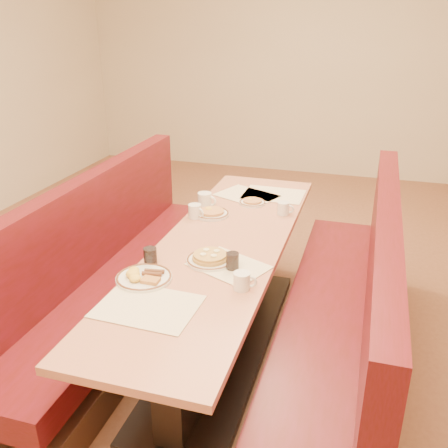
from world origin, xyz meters
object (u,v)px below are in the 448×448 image
(soda_tumbler_mid, at_px, (232,261))
(soda_tumbler_near, at_px, (150,256))
(pancake_plate, at_px, (210,258))
(booth_right, at_px, (345,321))
(booth_left, at_px, (114,283))
(coffee_mug_a, at_px, (242,281))
(coffee_mug_d, at_px, (205,200))
(eggs_plate, at_px, (143,277))
(coffee_mug_c, at_px, (284,208))
(diner_table, at_px, (222,299))
(coffee_mug_b, at_px, (195,211))

(soda_tumbler_mid, bearing_deg, soda_tumbler_near, -170.13)
(pancake_plate, relative_size, soda_tumbler_near, 2.65)
(booth_right, height_order, soda_tumbler_mid, booth_right)
(booth_left, xyz_separation_m, pancake_plate, (0.74, -0.24, 0.41))
(coffee_mug_a, bearing_deg, coffee_mug_d, 111.51)
(eggs_plate, distance_m, soda_tumbler_near, 0.17)
(soda_tumbler_mid, bearing_deg, coffee_mug_c, 82.26)
(diner_table, bearing_deg, eggs_plate, -114.97)
(eggs_plate, distance_m, coffee_mug_d, 1.05)
(booth_right, height_order, coffee_mug_b, booth_right)
(diner_table, height_order, soda_tumbler_near, soda_tumbler_near)
(booth_right, relative_size, coffee_mug_c, 22.35)
(booth_left, relative_size, coffee_mug_d, 18.53)
(coffee_mug_a, distance_m, soda_tumbler_near, 0.54)
(eggs_plate, distance_m, coffee_mug_c, 1.18)
(coffee_mug_b, bearing_deg, soda_tumbler_near, -66.83)
(diner_table, distance_m, pancake_plate, 0.46)
(coffee_mug_b, bearing_deg, soda_tumbler_mid, -31.68)
(coffee_mug_b, relative_size, soda_tumbler_mid, 1.24)
(eggs_plate, height_order, coffee_mug_a, coffee_mug_a)
(soda_tumbler_near, bearing_deg, diner_table, 52.45)
(diner_table, bearing_deg, booth_left, 180.00)
(coffee_mug_a, height_order, coffee_mug_c, coffee_mug_a)
(booth_left, relative_size, coffee_mug_a, 21.68)
(booth_left, xyz_separation_m, coffee_mug_d, (0.46, 0.52, 0.44))
(coffee_mug_d, bearing_deg, soda_tumbler_near, -82.23)
(booth_right, height_order, coffee_mug_c, booth_right)
(diner_table, xyz_separation_m, soda_tumbler_near, (-0.28, -0.36, 0.42))
(booth_right, xyz_separation_m, coffee_mug_a, (-0.48, -0.47, 0.43))
(booth_left, distance_m, booth_right, 1.46)
(diner_table, relative_size, eggs_plate, 8.91)
(pancake_plate, relative_size, soda_tumbler_mid, 2.74)
(coffee_mug_a, distance_m, coffee_mug_c, 1.01)
(eggs_plate, bearing_deg, coffee_mug_c, 64.68)
(eggs_plate, bearing_deg, booth_right, 28.34)
(booth_left, distance_m, coffee_mug_d, 0.82)
(pancake_plate, bearing_deg, diner_table, 92.35)
(pancake_plate, bearing_deg, booth_left, 161.86)
(diner_table, distance_m, booth_right, 0.73)
(pancake_plate, xyz_separation_m, coffee_mug_b, (-0.29, 0.56, 0.03))
(coffee_mug_b, bearing_deg, booth_right, 5.93)
(booth_left, bearing_deg, soda_tumbler_mid, -18.24)
(coffee_mug_a, height_order, coffee_mug_b, coffee_mug_b)
(booth_left, bearing_deg, coffee_mug_c, 28.63)
(pancake_plate, distance_m, eggs_plate, 0.38)
(soda_tumbler_near, bearing_deg, pancake_plate, 22.66)
(booth_left, distance_m, coffee_mug_b, 0.71)
(diner_table, height_order, soda_tumbler_mid, soda_tumbler_mid)
(eggs_plate, bearing_deg, diner_table, 65.03)
(pancake_plate, bearing_deg, coffee_mug_b, 117.05)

